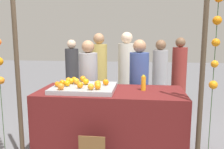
% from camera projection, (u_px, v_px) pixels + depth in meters
% --- Properties ---
extents(stall_counter, '(2.02, 0.89, 0.88)m').
position_uv_depth(stall_counter, '(111.00, 121.00, 3.35)').
color(stall_counter, '#5B1919').
rests_on(stall_counter, ground_plane).
extents(orange_tray, '(0.86, 0.71, 0.06)m').
position_uv_depth(orange_tray, '(84.00, 88.00, 3.30)').
color(orange_tray, '#9EA0A5').
rests_on(orange_tray, stall_counter).
extents(orange_0, '(0.09, 0.09, 0.09)m').
position_uv_depth(orange_0, '(106.00, 82.00, 3.32)').
color(orange_0, orange).
rests_on(orange_0, orange_tray).
extents(orange_1, '(0.09, 0.09, 0.09)m').
position_uv_depth(orange_1, '(67.00, 83.00, 3.25)').
color(orange_1, orange).
rests_on(orange_1, orange_tray).
extents(orange_2, '(0.09, 0.09, 0.09)m').
position_uv_depth(orange_2, '(74.00, 80.00, 3.52)').
color(orange_2, orange).
rests_on(orange_2, orange_tray).
extents(orange_3, '(0.09, 0.09, 0.09)m').
position_uv_depth(orange_3, '(83.00, 79.00, 3.58)').
color(orange_3, orange).
rests_on(orange_3, orange_tray).
extents(orange_4, '(0.09, 0.09, 0.09)m').
position_uv_depth(orange_4, '(86.00, 82.00, 3.36)').
color(orange_4, orange).
rests_on(orange_4, orange_tray).
extents(orange_5, '(0.07, 0.07, 0.07)m').
position_uv_depth(orange_5, '(57.00, 84.00, 3.23)').
color(orange_5, orange).
rests_on(orange_5, orange_tray).
extents(orange_6, '(0.09, 0.09, 0.09)m').
position_uv_depth(orange_6, '(91.00, 87.00, 3.03)').
color(orange_6, orange).
rests_on(orange_6, orange_tray).
extents(orange_7, '(0.08, 0.08, 0.08)m').
position_uv_depth(orange_7, '(62.00, 83.00, 3.31)').
color(orange_7, orange).
rests_on(orange_7, orange_tray).
extents(orange_8, '(0.08, 0.08, 0.08)m').
position_uv_depth(orange_8, '(98.00, 86.00, 3.05)').
color(orange_8, orange).
rests_on(orange_8, orange_tray).
extents(orange_9, '(0.09, 0.09, 0.09)m').
position_uv_depth(orange_9, '(61.00, 87.00, 3.03)').
color(orange_9, orange).
rests_on(orange_9, orange_tray).
extents(orange_10, '(0.08, 0.08, 0.08)m').
position_uv_depth(orange_10, '(68.00, 80.00, 3.51)').
color(orange_10, orange).
rests_on(orange_10, orange_tray).
extents(orange_11, '(0.08, 0.08, 0.08)m').
position_uv_depth(orange_11, '(71.00, 81.00, 3.41)').
color(orange_11, orange).
rests_on(orange_11, orange_tray).
extents(orange_12, '(0.09, 0.09, 0.09)m').
position_uv_depth(orange_12, '(76.00, 81.00, 3.39)').
color(orange_12, orange).
rests_on(orange_12, orange_tray).
extents(orange_13, '(0.09, 0.09, 0.09)m').
position_uv_depth(orange_13, '(98.00, 84.00, 3.20)').
color(orange_13, orange).
rests_on(orange_13, orange_tray).
extents(orange_14, '(0.09, 0.09, 0.09)m').
position_uv_depth(orange_14, '(80.00, 85.00, 3.13)').
color(orange_14, orange).
rests_on(orange_14, orange_tray).
extents(juice_bottle, '(0.07, 0.07, 0.22)m').
position_uv_depth(juice_bottle, '(143.00, 83.00, 3.26)').
color(juice_bottle, orange).
rests_on(juice_bottle, stall_counter).
extents(vendor_left, '(0.31, 0.31, 1.56)m').
position_uv_depth(vendor_left, '(89.00, 89.00, 4.05)').
color(vendor_left, '#99999E').
rests_on(vendor_left, ground_plane).
extents(vendor_right, '(0.32, 0.32, 1.58)m').
position_uv_depth(vendor_right, '(139.00, 90.00, 3.93)').
color(vendor_right, '#384C8C').
rests_on(vendor_right, ground_plane).
extents(crowd_person_0, '(0.32, 0.32, 1.61)m').
position_uv_depth(crowd_person_0, '(179.00, 76.00, 5.24)').
color(crowd_person_0, maroon).
rests_on(crowd_person_0, ground_plane).
extents(crowd_person_1, '(0.34, 0.34, 1.71)m').
position_uv_depth(crowd_person_1, '(126.00, 77.00, 4.87)').
color(crowd_person_1, beige).
rests_on(crowd_person_1, ground_plane).
extents(crowd_person_2, '(0.31, 0.31, 1.55)m').
position_uv_depth(crowd_person_2, '(72.00, 75.00, 5.58)').
color(crowd_person_2, '#333338').
rests_on(crowd_person_2, ground_plane).
extents(crowd_person_3, '(0.31, 0.31, 1.56)m').
position_uv_depth(crowd_person_3, '(160.00, 80.00, 4.90)').
color(crowd_person_3, '#99999E').
rests_on(crowd_person_3, ground_plane).
extents(crowd_person_4, '(0.34, 0.34, 1.69)m').
position_uv_depth(crowd_person_4, '(99.00, 76.00, 4.99)').
color(crowd_person_4, tan).
rests_on(crowd_person_4, ground_plane).
extents(canopy_post_left, '(0.06, 0.06, 2.21)m').
position_uv_depth(canopy_post_left, '(18.00, 79.00, 2.89)').
color(canopy_post_left, '#473828').
rests_on(canopy_post_left, ground_plane).
extents(canopy_post_right, '(0.06, 0.06, 2.21)m').
position_uv_depth(canopy_post_right, '(202.00, 83.00, 2.63)').
color(canopy_post_right, '#473828').
rests_on(canopy_post_right, ground_plane).
extents(garland_strand_right, '(0.10, 0.11, 2.13)m').
position_uv_depth(garland_strand_right, '(216.00, 41.00, 2.55)').
color(garland_strand_right, '#2D4C23').
rests_on(garland_strand_right, ground_plane).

